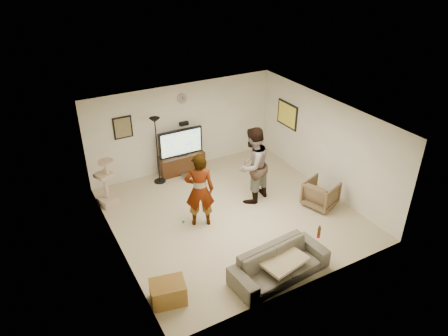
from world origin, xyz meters
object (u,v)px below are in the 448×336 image
person_left (200,190)px  person_right (252,165)px  cat_tree (105,183)px  beer_bottle (319,233)px  sofa (280,264)px  floor_lamp (157,151)px  side_table (168,292)px  armchair (321,194)px  tv (181,142)px  tv_stand (182,163)px

person_left → person_right: size_ratio=0.92×
cat_tree → beer_bottle: bearing=-52.0°
cat_tree → person_right: (3.29, -1.55, 0.37)m
cat_tree → person_right: bearing=-25.2°
sofa → beer_bottle: bearing=-4.9°
floor_lamp → side_table: 4.43m
person_right → armchair: bearing=121.3°
tv → sofa: (-0.02, -4.80, -0.63)m
beer_bottle → armchair: size_ratio=0.34×
cat_tree → tv_stand: bearing=15.8°
person_left → armchair: size_ratio=2.46×
cat_tree → armchair: (4.66, -2.60, -0.29)m
tv → side_table: size_ratio=2.01×
person_left → side_table: (-1.57, -1.87, -0.70)m
tv → person_left: person_left is taller
armchair → person_right: bearing=33.3°
person_left → sofa: size_ratio=0.90×
beer_bottle → side_table: size_ratio=0.39×
cat_tree → side_table: 3.73m
person_right → sofa: size_ratio=0.98×
tv → floor_lamp: bearing=-163.5°
cat_tree → person_left: size_ratio=0.69×
cat_tree → side_table: size_ratio=1.97×
beer_bottle → armchair: bearing=47.5°
person_right → floor_lamp: bearing=-69.5°
floor_lamp → cat_tree: (-1.55, -0.43, -0.31)m
tv → sofa: tv is taller
beer_bottle → side_table: beer_bottle is taller
cat_tree → beer_bottle: cat_tree is taller
tv → person_right: bearing=-66.3°
tv → beer_bottle: 4.90m
floor_lamp → armchair: size_ratio=2.53×
tv_stand → cat_tree: cat_tree is taller
tv → person_left: bearing=-104.0°
person_right → beer_bottle: (-0.05, -2.60, -0.28)m
tv_stand → cat_tree: 2.44m
tv → armchair: 4.05m
person_right → sofa: 2.87m
cat_tree → side_table: bearing=-88.0°
tv_stand → beer_bottle: (0.92, -4.80, 0.45)m
armchair → side_table: size_ratio=1.17×
beer_bottle → side_table: 3.18m
tv_stand → person_right: 2.51m
tv → armchair: (2.33, -3.26, -0.58)m
tv → armchair: size_ratio=1.73×
person_left → sofa: (0.60, -2.31, -0.62)m
tv → beer_bottle: bearing=-79.2°
tv_stand → cat_tree: (-2.32, -0.66, 0.36)m
sofa → side_table: 2.22m
floor_lamp → beer_bottle: 4.88m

